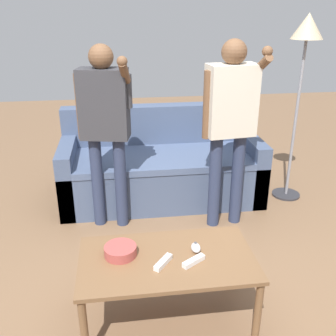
% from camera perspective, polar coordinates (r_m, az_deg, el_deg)
% --- Properties ---
extents(ground_plane, '(12.00, 12.00, 0.00)m').
position_cam_1_polar(ground_plane, '(2.84, 1.57, -17.09)').
color(ground_plane, brown).
extents(couch, '(1.94, 0.86, 0.88)m').
position_cam_1_polar(couch, '(3.92, -1.07, 0.09)').
color(couch, '#475675').
rests_on(couch, ground).
extents(coffee_table, '(1.03, 0.58, 0.45)m').
position_cam_1_polar(coffee_table, '(2.37, -0.13, -14.11)').
color(coffee_table, brown).
rests_on(coffee_table, ground).
extents(snack_bowl, '(0.19, 0.19, 0.06)m').
position_cam_1_polar(snack_bowl, '(2.36, -7.01, -11.98)').
color(snack_bowl, '#B24C47').
rests_on(snack_bowl, coffee_table).
extents(game_remote_nunchuk, '(0.06, 0.09, 0.05)m').
position_cam_1_polar(game_remote_nunchuk, '(2.38, 4.11, -11.60)').
color(game_remote_nunchuk, white).
rests_on(game_remote_nunchuk, coffee_table).
extents(floor_lamp, '(0.28, 0.28, 1.76)m').
position_cam_1_polar(floor_lamp, '(3.81, 19.51, 16.40)').
color(floor_lamp, '#2D2D33').
rests_on(floor_lamp, ground).
extents(player_right, '(0.49, 0.31, 1.59)m').
position_cam_1_polar(player_right, '(3.20, 9.14, 7.72)').
color(player_right, '#2D3856').
rests_on(player_right, ground).
extents(player_left, '(0.45, 0.39, 1.56)m').
position_cam_1_polar(player_left, '(3.19, -9.26, 7.25)').
color(player_left, '#2D3856').
rests_on(player_left, ground).
extents(game_remote_wand_near, '(0.12, 0.14, 0.03)m').
position_cam_1_polar(game_remote_wand_near, '(2.28, -0.72, -13.68)').
color(game_remote_wand_near, white).
rests_on(game_remote_wand_near, coffee_table).
extents(game_remote_wand_far, '(0.15, 0.11, 0.03)m').
position_cam_1_polar(game_remote_wand_far, '(2.29, 3.78, -13.48)').
color(game_remote_wand_far, white).
rests_on(game_remote_wand_far, coffee_table).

